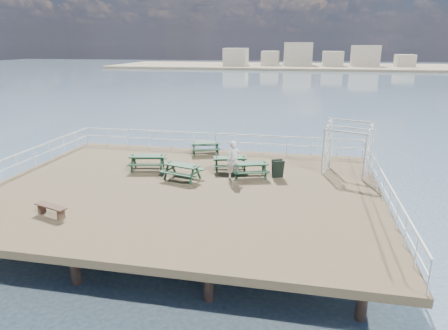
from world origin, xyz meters
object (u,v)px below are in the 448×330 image
picnic_table_c (230,161)px  picnic_table_d (182,169)px  picnic_table_a (147,159)px  flat_bench_far (51,208)px  trellis_arbor (347,150)px  picnic_table_b (206,146)px  picnic_table_e (250,167)px  person (234,160)px

picnic_table_c → picnic_table_d: (-2.07, -1.84, 0.01)m
picnic_table_a → picnic_table_c: bearing=-1.5°
flat_bench_far → trellis_arbor: bearing=51.8°
picnic_table_d → trellis_arbor: bearing=33.5°
picnic_table_a → picnic_table_b: size_ratio=1.03×
picnic_table_d → picnic_table_e: (3.24, 0.96, -0.01)m
picnic_table_b → person: size_ratio=1.05×
picnic_table_a → picnic_table_c: 4.39m
flat_bench_far → trellis_arbor: 14.05m
picnic_table_e → flat_bench_far: picnic_table_e is taller
picnic_table_c → person: (0.41, -1.28, 0.42)m
picnic_table_a → picnic_table_c: picnic_table_a is taller
flat_bench_far → trellis_arbor: size_ratio=0.54×
picnic_table_d → trellis_arbor: size_ratio=0.74×
trellis_arbor → person: bearing=-138.5°
flat_bench_far → picnic_table_b: bearing=88.0°
picnic_table_a → picnic_table_e: bearing=-12.6°
picnic_table_a → picnic_table_e: picnic_table_a is taller
picnic_table_c → trellis_arbor: bearing=-9.8°
person → flat_bench_far: bearing=-158.1°
picnic_table_c → person: person is taller
picnic_table_c → trellis_arbor: (5.93, 0.63, 0.72)m
trellis_arbor → person: (-5.51, -1.92, -0.29)m
picnic_table_c → trellis_arbor: 6.01m
picnic_table_a → picnic_table_b: 4.29m
picnic_table_c → trellis_arbor: trellis_arbor is taller
picnic_table_a → person: (4.74, -0.57, 0.39)m
picnic_table_a → trellis_arbor: bearing=-3.4°
picnic_table_b → picnic_table_c: 3.59m
picnic_table_c → flat_bench_far: bearing=-145.1°
picnic_table_b → flat_bench_far: bearing=-128.4°
flat_bench_far → trellis_arbor: trellis_arbor is taller
picnic_table_d → trellis_arbor: trellis_arbor is taller
picnic_table_a → flat_bench_far: bearing=-113.7°
picnic_table_d → picnic_table_e: picnic_table_d is taller
picnic_table_b → person: (2.48, -4.22, 0.44)m
trellis_arbor → picnic_table_d: bearing=-140.4°
picnic_table_a → picnic_table_c: size_ratio=1.02×
picnic_table_a → picnic_table_d: size_ratio=1.00×
picnic_table_a → picnic_table_c: (4.33, 0.72, -0.04)m
picnic_table_e → picnic_table_c: bearing=125.5°
picnic_table_e → person: person is taller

